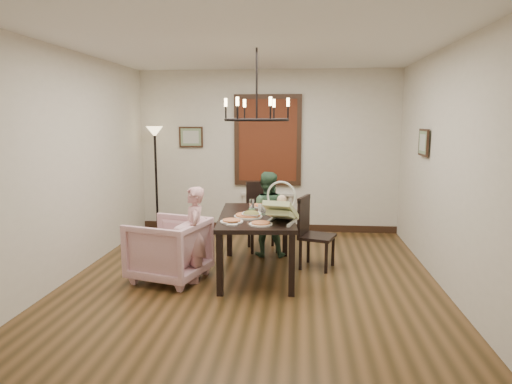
% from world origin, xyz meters
% --- Properties ---
extents(room_shell, '(4.51, 5.00, 2.81)m').
position_xyz_m(room_shell, '(0.00, 0.37, 1.40)').
color(room_shell, brown).
rests_on(room_shell, ground).
extents(dining_table, '(1.06, 1.71, 0.77)m').
position_xyz_m(dining_table, '(0.03, 0.18, 0.68)').
color(dining_table, black).
rests_on(dining_table, room_shell).
extents(chair_far, '(0.55, 0.55, 1.03)m').
position_xyz_m(chair_far, '(0.02, 1.24, 0.52)').
color(chair_far, black).
rests_on(chair_far, room_shell).
extents(chair_right, '(0.53, 0.53, 0.96)m').
position_xyz_m(chair_right, '(0.81, 0.48, 0.48)').
color(chair_right, black).
rests_on(chair_right, room_shell).
extents(armchair, '(1.03, 1.02, 0.76)m').
position_xyz_m(armchair, '(-1.02, -0.15, 0.38)').
color(armchair, '#E2ACBE').
rests_on(armchair, room_shell).
extents(elderly_woman, '(0.31, 0.40, 0.96)m').
position_xyz_m(elderly_woman, '(-0.69, -0.17, 0.48)').
color(elderly_woman, '#D29496').
rests_on(elderly_woman, room_shell).
extents(seated_man, '(0.50, 0.39, 1.02)m').
position_xyz_m(seated_man, '(0.10, 0.98, 0.51)').
color(seated_man, '#34573D').
rests_on(seated_man, room_shell).
extents(baby_bouncer, '(0.48, 0.58, 0.33)m').
position_xyz_m(baby_bouncer, '(0.36, -0.23, 0.93)').
color(baby_bouncer, beige).
rests_on(baby_bouncer, dining_table).
extents(salad_bowl, '(0.28, 0.28, 0.07)m').
position_xyz_m(salad_bowl, '(-0.02, 0.00, 0.80)').
color(salad_bowl, white).
rests_on(salad_bowl, dining_table).
extents(pizza_platter, '(0.35, 0.35, 0.04)m').
position_xyz_m(pizza_platter, '(-0.06, 0.02, 0.79)').
color(pizza_platter, tan).
rests_on(pizza_platter, dining_table).
extents(drinking_glass, '(0.07, 0.07, 0.14)m').
position_xyz_m(drinking_glass, '(0.13, 0.17, 0.84)').
color(drinking_glass, silver).
rests_on(drinking_glass, dining_table).
extents(window_blinds, '(1.00, 0.03, 1.40)m').
position_xyz_m(window_blinds, '(0.00, 2.46, 1.60)').
color(window_blinds, '#5B2512').
rests_on(window_blinds, room_shell).
extents(radiator, '(0.92, 0.12, 0.62)m').
position_xyz_m(radiator, '(0.00, 2.48, 0.35)').
color(radiator, silver).
rests_on(radiator, room_shell).
extents(picture_back, '(0.42, 0.03, 0.36)m').
position_xyz_m(picture_back, '(-1.35, 2.47, 1.65)').
color(picture_back, black).
rests_on(picture_back, room_shell).
extents(picture_right, '(0.03, 0.42, 0.36)m').
position_xyz_m(picture_right, '(2.21, 0.90, 1.65)').
color(picture_right, black).
rests_on(picture_right, room_shell).
extents(floor_lamp, '(0.30, 0.30, 1.80)m').
position_xyz_m(floor_lamp, '(-1.90, 2.15, 0.90)').
color(floor_lamp, black).
rests_on(floor_lamp, room_shell).
extents(chandelier, '(0.80, 0.80, 0.04)m').
position_xyz_m(chandelier, '(0.03, 0.18, 1.95)').
color(chandelier, black).
rests_on(chandelier, room_shell).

